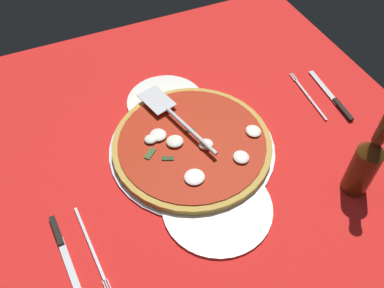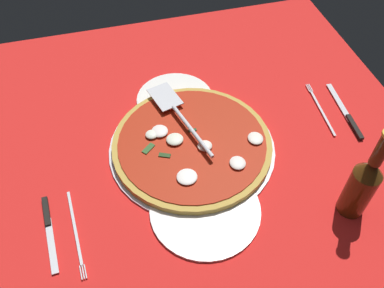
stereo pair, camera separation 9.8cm
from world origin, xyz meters
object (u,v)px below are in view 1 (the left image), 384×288
Objects in this scene: dinner_plate_left at (217,207)px; place_setting_far at (76,248)px; pizza_server at (174,115)px; beer_bottle at (366,163)px; dinner_plate_right at (165,102)px; place_setting_near at (321,98)px; pizza at (192,144)px.

place_setting_far is at bearing 84.09° from dinner_plate_left.
pizza_server is at bearing 122.13° from place_setting_far.
pizza_server is (26.15, -0.59, 3.95)cm from dinner_plate_left.
place_setting_far is 62.78cm from beer_bottle.
dinner_plate_left is at bearing 177.10° from dinner_plate_right.
beer_bottle is at bearing -146.10° from dinner_plate_right.
pizza_server reaches higher than dinner_plate_right.
pizza_server is 38.88cm from place_setting_far.
dinner_plate_left is 1.17× the size of dinner_plate_right.
dinner_plate_left is 32.85cm from beer_bottle.
place_setting_far is at bearing 111.39° from pizza_server.
dinner_plate_right is 42.61cm from place_setting_near.
place_setting_far is 0.87× the size of beer_bottle.
place_setting_near is (1.80, -39.49, -1.57)cm from pizza.
place_setting_near is (-15.95, -39.51, -0.14)cm from dinner_plate_right.
dinner_plate_left is at bearing 163.60° from pizza_server.
beer_bottle is (-7.62, -30.70, 8.85)cm from dinner_plate_left.
place_setting_near is at bearing -87.39° from pizza.
dinner_plate_right is 52.58cm from beer_bottle.
pizza_server reaches higher than pizza.
place_setting_near and place_setting_far have the same top height.
pizza_server is 1.30× the size of place_setting_far.
dinner_plate_right is 45.63cm from place_setting_far.
dinner_plate_left is 35.45cm from dinner_plate_right.
dinner_plate_right is 0.74× the size of pizza_server.
pizza is 1.55× the size of beer_bottle.
place_setting_far is at bearing 80.01° from beer_bottle.
dinner_plate_left is 1.08× the size of place_setting_near.
place_setting_near is at bearing -114.43° from pizza_server.
dinner_plate_right is (35.40, -1.79, 0.00)cm from dinner_plate_left.
place_setting_near reaches higher than dinner_plate_right.
pizza_server is at bearing 8.21° from pizza.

